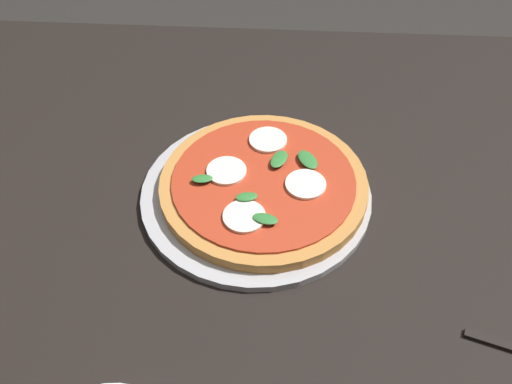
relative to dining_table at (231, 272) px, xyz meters
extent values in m
cube|color=black|center=(0.00, 0.00, 0.08)|extent=(1.14, 1.13, 0.04)
cube|color=black|center=(-0.49, -0.48, -0.29)|extent=(0.07, 0.07, 0.71)
cube|color=black|center=(-0.49, 0.48, -0.29)|extent=(0.07, 0.07, 0.71)
cylinder|color=#B2B2B7|center=(-0.07, 0.03, 0.11)|extent=(0.35, 0.35, 0.01)
cylinder|color=#C6843F|center=(-0.08, 0.05, 0.12)|extent=(0.32, 0.32, 0.02)
cylinder|color=#B7381E|center=(-0.08, 0.05, 0.13)|extent=(0.28, 0.28, 0.00)
cylinder|color=white|center=(0.00, 0.02, 0.14)|extent=(0.06, 0.06, 0.00)
cylinder|color=white|center=(-0.07, 0.11, 0.14)|extent=(0.06, 0.06, 0.00)
cylinder|color=white|center=(-0.17, 0.05, 0.14)|extent=(0.06, 0.06, 0.00)
cylinder|color=white|center=(-0.09, -0.01, 0.14)|extent=(0.06, 0.06, 0.00)
ellipsoid|color=#337F38|center=(-0.12, 0.07, 0.14)|extent=(0.05, 0.04, 0.00)
ellipsoid|color=#337F38|center=(0.01, 0.05, 0.14)|extent=(0.03, 0.04, 0.00)
ellipsoid|color=#337F38|center=(-0.03, 0.02, 0.14)|extent=(0.02, 0.03, 0.00)
ellipsoid|color=#337F38|center=(-0.12, 0.11, 0.14)|extent=(0.05, 0.04, 0.00)
ellipsoid|color=#337F38|center=(-0.07, -0.05, 0.14)|extent=(0.02, 0.03, 0.00)
cube|color=black|center=(0.16, 0.34, 0.10)|extent=(0.03, 0.06, 0.01)
camera|label=1|loc=(0.52, 0.07, 0.73)|focal=39.46mm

